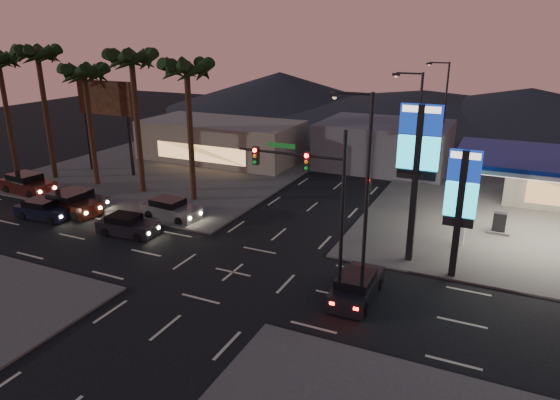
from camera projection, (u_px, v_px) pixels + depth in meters
The scene contains 27 objects.
ground at pixel (233, 272), 27.47m from camera, with size 140.00×140.00×0.00m, color black.
corner_lot_ne at pixel (547, 221), 34.83m from camera, with size 24.00×24.00×0.12m, color #47443F.
corner_lot_nw at pixel (171, 170), 47.59m from camera, with size 24.00×24.00×0.12m, color #47443F.
pylon_sign_tall at pixel (418, 153), 26.77m from camera, with size 2.20×0.35×9.00m.
pylon_sign_short at pixel (461, 195), 25.47m from camera, with size 1.60×0.35×7.00m.
traffic_signal_mast at pixel (311, 180), 26.01m from camera, with size 6.10×0.39×8.00m.
pedestal_signal at pixel (367, 199), 30.35m from camera, with size 0.32×0.39×4.30m.
streetlight_near at pixel (363, 183), 23.80m from camera, with size 2.14×0.25×10.00m.
streetlight_mid at pixel (415, 135), 34.98m from camera, with size 2.14×0.25×10.00m.
streetlight_far at pixel (442, 109), 47.01m from camera, with size 2.14×0.25×10.00m.
palm_a at pixel (187, 78), 36.22m from camera, with size 4.41×4.41×10.86m.
palm_b at pixel (132, 68), 38.05m from camera, with size 4.41×4.41×11.46m.
palm_c at pixel (85, 80), 40.39m from camera, with size 4.41×4.41×10.26m.
palm_d at pixel (38, 62), 41.98m from camera, with size 4.41×4.41×11.66m.
billboard at pixel (105, 105), 44.81m from camera, with size 6.00×0.30×8.50m.
building_far_west at pixel (221, 140), 51.33m from camera, with size 16.00×8.00×4.00m, color #726B5B.
building_far_mid at pixel (385, 145), 48.33m from camera, with size 12.00×9.00×4.40m, color #4C4C51.
hill_left at pixel (280, 89), 88.08m from camera, with size 40.00×40.00×6.00m, color black.
hill_right at pixel (530, 106), 72.28m from camera, with size 50.00×50.00×5.00m, color black.
hill_center at pixel (424, 103), 78.42m from camera, with size 60.00×60.00×4.00m, color black.
car_lane_a_front at pixel (127, 226), 32.44m from camera, with size 4.13×1.95×1.31m.
car_lane_a_mid at pixel (70, 204), 36.15m from camera, with size 4.88×2.28×1.56m.
car_lane_a_rear at pixel (44, 210), 35.28m from camera, with size 4.23×1.97×1.35m.
car_lane_b_front at pixel (171, 209), 35.24m from camera, with size 4.49×2.13×1.43m.
car_lane_b_mid at pixel (79, 200), 37.29m from camera, with size 4.41×1.97×1.42m.
car_lane_b_rear at pixel (28, 184), 40.78m from camera, with size 5.11×2.46×1.62m.
suv_station at pixel (356, 287), 24.54m from camera, with size 1.86×4.24×1.41m.
Camera 1 is at (12.78, -21.37, 12.53)m, focal length 32.00 mm.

